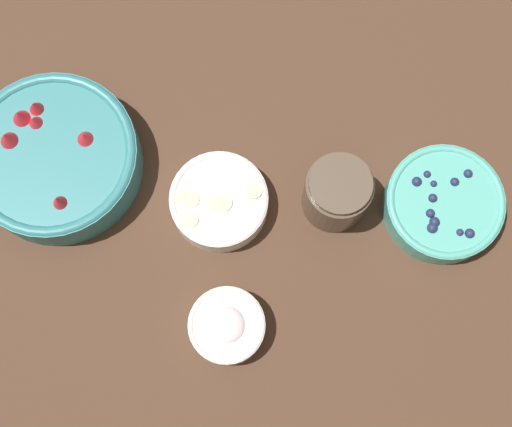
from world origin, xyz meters
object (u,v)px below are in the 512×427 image
(bowl_blueberries, at_px, (443,204))
(jar_chocolate, at_px, (337,194))
(bowl_strawberries, at_px, (54,157))
(bowl_cream, at_px, (227,326))
(bowl_bananas, at_px, (219,201))

(bowl_blueberries, bearing_deg, jar_chocolate, 40.02)
(bowl_strawberries, bearing_deg, bowl_cream, 179.96)
(bowl_strawberries, bearing_deg, jar_chocolate, -144.22)
(bowl_strawberries, xyz_separation_m, jar_chocolate, (-0.35, -0.25, 0.01))
(bowl_cream, bearing_deg, bowl_blueberries, -107.01)
(bowl_strawberries, relative_size, bowl_cream, 2.31)
(bowl_strawberries, distance_m, bowl_cream, 0.36)
(bowl_blueberries, relative_size, jar_chocolate, 1.68)
(bowl_blueberries, height_order, jar_chocolate, jar_chocolate)
(bowl_bananas, distance_m, jar_chocolate, 0.18)
(bowl_strawberries, relative_size, jar_chocolate, 2.43)
(bowl_blueberries, xyz_separation_m, jar_chocolate, (0.12, 0.10, 0.02))
(bowl_cream, xyz_separation_m, jar_chocolate, (0.02, -0.25, 0.02))
(jar_chocolate, bearing_deg, bowl_strawberries, 35.78)
(bowl_strawberries, distance_m, bowl_bananas, 0.26)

